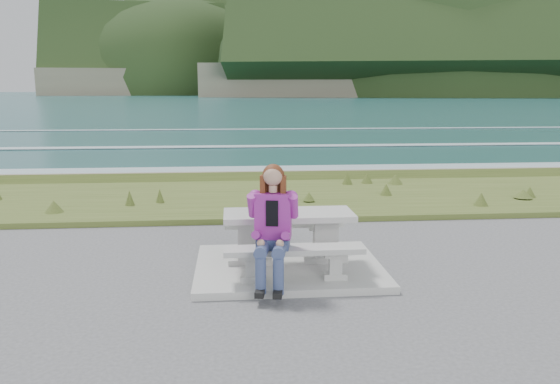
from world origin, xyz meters
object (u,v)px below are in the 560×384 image
Objects in this scene: bench_landward at (294,255)px; seated_woman at (272,243)px; picnic_table at (288,224)px; bench_seaward at (284,228)px.

seated_woman reaches higher than bench_landward.
picnic_table is 1.00× the size of bench_seaward.
seated_woman is at bearing -154.20° from bench_landward.
seated_woman is (-0.30, -0.14, 0.21)m from bench_landward.
bench_landward is at bearing -90.00° from bench_seaward.
bench_landward is 1.00× the size of bench_seaward.
bench_seaward is at bearing 89.38° from seated_woman.
bench_landward is 1.18× the size of seated_woman.
picnic_table is 0.74m from bench_seaward.
bench_seaward is (0.00, 1.40, 0.00)m from bench_landward.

